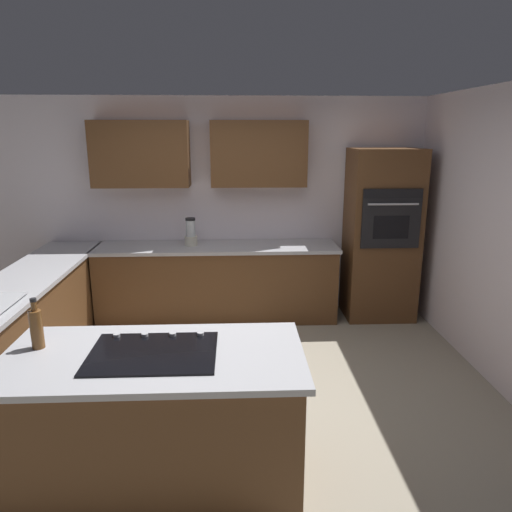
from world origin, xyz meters
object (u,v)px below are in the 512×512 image
(wall_oven, at_px, (381,235))
(cooktop, at_px, (153,352))
(oil_bottle, at_px, (36,328))
(blender, at_px, (191,234))

(wall_oven, xyz_separation_m, cooktop, (2.23, 2.79, -0.10))
(wall_oven, distance_m, oil_bottle, 3.99)
(wall_oven, bearing_deg, blender, -0.96)
(wall_oven, xyz_separation_m, blender, (2.25, -0.04, 0.03))
(blender, bearing_deg, cooktop, 90.36)
(oil_bottle, bearing_deg, blender, -104.55)
(cooktop, bearing_deg, wall_oven, -128.67)
(cooktop, bearing_deg, blender, -89.64)
(cooktop, height_order, oil_bottle, oil_bottle)
(cooktop, bearing_deg, oil_bottle, -8.88)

